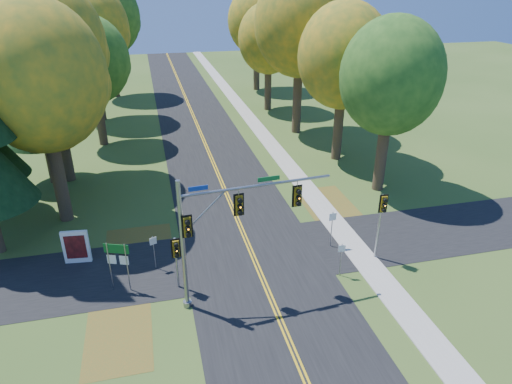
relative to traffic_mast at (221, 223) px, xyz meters
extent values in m
plane|color=#33501C|center=(2.33, 1.55, -4.43)|extent=(160.00, 160.00, 0.00)
cube|color=black|center=(2.33, 1.55, -4.42)|extent=(8.00, 160.00, 0.02)
cube|color=black|center=(2.33, 3.55, -4.42)|extent=(60.00, 6.00, 0.02)
cube|color=gold|center=(2.23, 1.55, -4.40)|extent=(0.10, 160.00, 0.01)
cube|color=gold|center=(2.43, 1.55, -4.40)|extent=(0.10, 160.00, 0.01)
cube|color=#9E998E|center=(8.53, 1.55, -4.40)|extent=(1.60, 160.00, 0.06)
cube|color=brown|center=(-4.17, 5.55, -4.42)|extent=(4.00, 6.00, 0.00)
cube|color=brown|center=(9.13, 7.55, -4.42)|extent=(3.50, 8.00, 0.00)
cube|color=brown|center=(-5.17, -1.45, -4.42)|extent=(3.00, 5.00, 0.00)
cylinder|color=#38281C|center=(-8.87, 10.85, -1.05)|extent=(0.86, 0.86, 6.75)
ellipsoid|color=gold|center=(-8.87, 10.85, 5.12)|extent=(8.00, 8.00, 9.20)
sphere|color=gold|center=(-7.27, 12.05, 4.32)|extent=(4.80, 4.80, 4.80)
sphere|color=gold|center=(-10.27, 10.05, 5.92)|extent=(4.40, 4.40, 4.40)
cylinder|color=#38281C|center=(13.83, 10.25, -1.39)|extent=(0.83, 0.83, 6.08)
ellipsoid|color=#4A7D27|center=(13.83, 10.25, 4.17)|extent=(7.20, 7.20, 8.28)
sphere|color=#4A7D27|center=(15.27, 11.33, 3.45)|extent=(4.32, 4.32, 4.32)
sphere|color=#4A7D27|center=(12.57, 9.53, 4.89)|extent=(3.96, 3.96, 3.96)
cylinder|color=#38281C|center=(-9.47, 17.75, -0.72)|extent=(0.89, 0.89, 7.42)
ellipsoid|color=gold|center=(-9.47, 17.75, 6.01)|extent=(8.60, 8.60, 9.89)
sphere|color=gold|center=(-7.75, 19.04, 5.15)|extent=(5.16, 5.16, 5.16)
sphere|color=gold|center=(-10.97, 16.89, 6.87)|extent=(4.73, 4.73, 4.73)
cylinder|color=#38281C|center=(13.23, 17.05, -1.28)|extent=(0.84, 0.84, 6.30)
ellipsoid|color=gold|center=(13.23, 17.05, 4.53)|extent=(7.60, 7.60, 8.74)
sphere|color=gold|center=(14.75, 18.19, 3.77)|extent=(4.56, 4.56, 4.56)
sphere|color=gold|center=(11.90, 16.29, 5.29)|extent=(4.18, 4.18, 4.18)
cylinder|color=#38281C|center=(-7.27, 25.95, -1.62)|extent=(0.81, 0.81, 5.62)
ellipsoid|color=#4A7D27|center=(-7.27, 25.95, 3.58)|extent=(6.80, 6.80, 7.82)
sphere|color=#4A7D27|center=(-5.91, 26.97, 2.90)|extent=(4.08, 4.08, 4.08)
sphere|color=#4A7D27|center=(-8.46, 25.27, 4.26)|extent=(3.74, 3.74, 3.74)
cylinder|color=#38281C|center=(12.13, 25.15, -0.60)|extent=(0.90, 0.90, 7.65)
ellipsoid|color=gold|center=(12.13, 25.15, 6.30)|extent=(8.80, 8.80, 10.12)
sphere|color=gold|center=(13.89, 26.47, 5.42)|extent=(5.28, 5.28, 5.28)
sphere|color=gold|center=(10.59, 24.27, 7.18)|extent=(4.84, 4.84, 4.84)
cylinder|color=#38281C|center=(-7.87, 34.65, -0.94)|extent=(0.87, 0.87, 6.98)
ellipsoid|color=gold|center=(-7.87, 34.65, 5.42)|extent=(8.20, 8.20, 9.43)
sphere|color=gold|center=(-6.23, 35.88, 4.60)|extent=(4.92, 4.92, 4.92)
sphere|color=gold|center=(-9.30, 33.83, 6.24)|extent=(4.51, 4.51, 4.51)
cylinder|color=#38281C|center=(11.53, 34.35, -1.50)|extent=(0.82, 0.82, 5.85)
ellipsoid|color=gold|center=(11.53, 34.35, 3.87)|extent=(7.00, 7.00, 8.05)
sphere|color=gold|center=(12.93, 35.40, 3.17)|extent=(4.20, 4.20, 4.20)
sphere|color=gold|center=(10.31, 33.65, 4.57)|extent=(3.85, 3.85, 3.85)
cylinder|color=#38281C|center=(-6.67, 45.55, -0.83)|extent=(0.88, 0.88, 7.20)
ellipsoid|color=#4A7D27|center=(-6.67, 45.55, 5.71)|extent=(8.40, 8.40, 9.66)
sphere|color=#4A7D27|center=(-4.99, 46.81, 4.87)|extent=(5.04, 5.04, 5.04)
sphere|color=#4A7D27|center=(-8.14, 44.71, 6.55)|extent=(4.62, 4.62, 4.62)
cylinder|color=#38281C|center=(12.73, 45.05, -1.17)|extent=(0.85, 0.85, 6.53)
ellipsoid|color=gold|center=(12.73, 45.05, 4.83)|extent=(7.80, 7.80, 8.97)
sphere|color=gold|center=(14.29, 46.22, 4.05)|extent=(4.68, 4.68, 4.68)
sphere|color=gold|center=(11.37, 44.27, 5.61)|extent=(4.29, 4.29, 4.29)
cylinder|color=#38281C|center=(-10.67, 17.55, -2.72)|extent=(0.50, 0.50, 3.42)
cone|color=black|center=(-10.67, 17.55, 1.72)|extent=(5.60, 5.60, 5.45)
cone|color=black|center=(-10.67, 17.55, 5.61)|extent=(4.57, 4.57, 5.45)
cylinder|color=gray|center=(-1.87, -0.11, -0.99)|extent=(0.22, 0.22, 6.89)
cylinder|color=gray|center=(-1.87, -0.11, -4.28)|extent=(0.43, 0.43, 0.30)
cylinder|color=gray|center=(1.81, 0.19, 1.67)|extent=(7.37, 0.74, 0.14)
cylinder|color=gray|center=(-0.79, -0.02, 0.69)|extent=(2.22, 0.27, 2.03)
cylinder|color=gray|center=(0.88, 0.12, 1.49)|extent=(0.04, 0.04, 0.35)
cube|color=#72590C|center=(0.88, 0.12, 0.83)|extent=(0.36, 0.32, 0.98)
cube|color=black|center=(0.88, 0.12, 0.83)|extent=(0.51, 0.07, 1.16)
sphere|color=orange|center=(0.90, -0.11, 0.83)|extent=(0.18, 0.18, 0.18)
cylinder|color=black|center=(0.90, -0.11, 1.14)|extent=(0.25, 0.18, 0.24)
cylinder|color=black|center=(0.90, -0.11, 0.83)|extent=(0.25, 0.18, 0.24)
cylinder|color=black|center=(0.90, -0.11, 0.51)|extent=(0.25, 0.18, 0.24)
cylinder|color=gray|center=(3.82, 0.36, 1.49)|extent=(0.04, 0.04, 0.35)
cube|color=#72590C|center=(3.82, 0.36, 0.83)|extent=(0.36, 0.32, 0.98)
cube|color=black|center=(3.82, 0.36, 0.83)|extent=(0.51, 0.07, 1.16)
sphere|color=orange|center=(3.84, 0.13, 0.83)|extent=(0.18, 0.18, 0.18)
cylinder|color=black|center=(3.84, 0.13, 1.14)|extent=(0.25, 0.18, 0.24)
cylinder|color=black|center=(3.84, 0.13, 0.83)|extent=(0.25, 0.18, 0.24)
cylinder|color=black|center=(3.84, 0.13, 0.51)|extent=(0.25, 0.18, 0.24)
cube|color=#72590C|center=(-1.61, -0.24, 0.20)|extent=(0.36, 0.32, 0.98)
cube|color=black|center=(-1.61, -0.24, 0.20)|extent=(0.51, 0.07, 1.16)
sphere|color=orange|center=(-1.59, -0.46, 0.20)|extent=(0.18, 0.18, 0.18)
cylinder|color=black|center=(-1.59, -0.46, 0.51)|extent=(0.25, 0.18, 0.24)
cylinder|color=black|center=(-1.59, -0.46, 0.20)|extent=(0.25, 0.18, 0.24)
cylinder|color=black|center=(-1.59, -0.46, -0.12)|extent=(0.25, 0.18, 0.24)
cube|color=navy|center=(-0.99, -0.04, 1.95)|extent=(0.89, 0.11, 0.22)
cube|color=#0C5926|center=(2.35, 0.24, 1.95)|extent=(1.08, 0.13, 0.22)
cylinder|color=#9A9DA3|center=(9.23, 1.64, -2.37)|extent=(0.11, 0.11, 4.12)
cube|color=#72590C|center=(9.21, 1.43, -0.78)|extent=(0.35, 0.31, 0.94)
cube|color=black|center=(9.21, 1.43, -0.78)|extent=(0.49, 0.08, 1.10)
sphere|color=orange|center=(9.19, 1.22, -0.78)|extent=(0.17, 0.17, 0.17)
cylinder|color=black|center=(9.19, 1.22, -0.48)|extent=(0.24, 0.17, 0.22)
cylinder|color=black|center=(9.19, 1.22, -0.78)|extent=(0.24, 0.17, 0.22)
cylinder|color=black|center=(9.19, 1.22, -1.08)|extent=(0.24, 0.17, 0.22)
cylinder|color=#919399|center=(-2.17, 1.55, -2.92)|extent=(0.11, 0.11, 3.02)
cube|color=#72590C|center=(-2.15, 1.34, -1.88)|extent=(0.35, 0.31, 0.94)
cube|color=black|center=(-2.15, 1.34, -1.88)|extent=(0.49, 0.08, 1.11)
sphere|color=orange|center=(-2.13, 1.12, -1.88)|extent=(0.17, 0.17, 0.17)
cylinder|color=black|center=(-2.13, 1.12, -1.58)|extent=(0.24, 0.17, 0.23)
cylinder|color=black|center=(-2.13, 1.12, -1.88)|extent=(0.24, 0.17, 0.23)
cylinder|color=black|center=(-2.13, 1.12, -2.18)|extent=(0.24, 0.17, 0.23)
cylinder|color=gray|center=(-5.53, 2.21, -3.01)|extent=(0.06, 0.06, 2.83)
cylinder|color=gray|center=(-4.65, 1.88, -3.01)|extent=(0.06, 0.06, 2.83)
cube|color=#0B521B|center=(-5.08, 2.07, -1.93)|extent=(1.25, 0.50, 0.52)
cube|color=silver|center=(-5.08, 2.07, -1.93)|extent=(1.06, 0.41, 0.08)
cube|color=silver|center=(-5.39, 2.19, -2.59)|extent=(0.45, 0.20, 0.52)
cube|color=black|center=(-5.39, 2.19, -2.28)|extent=(0.44, 0.17, 0.09)
cube|color=silver|center=(-4.77, 1.96, -2.59)|extent=(0.45, 0.20, 0.52)
cube|color=black|center=(-4.77, 1.96, -2.28)|extent=(0.44, 0.17, 0.09)
cube|color=white|center=(-7.55, 5.25, -3.41)|extent=(1.49, 0.36, 2.04)
cube|color=maroon|center=(-7.56, 5.13, -3.35)|extent=(1.13, 0.15, 1.47)
cube|color=white|center=(-8.11, 5.31, -4.26)|extent=(0.10, 0.10, 0.34)
cube|color=white|center=(-6.99, 5.18, -4.26)|extent=(0.10, 0.10, 0.34)
cylinder|color=gray|center=(7.17, 3.40, -3.25)|extent=(0.05, 0.05, 2.37)
cube|color=white|center=(7.17, 3.38, -2.38)|extent=(0.45, 0.06, 0.48)
cylinder|color=gray|center=(6.53, 0.50, -3.42)|extent=(0.05, 0.05, 2.02)
cube|color=white|center=(6.53, 0.48, -2.68)|extent=(0.39, 0.08, 0.41)
cylinder|color=gray|center=(-3.27, 3.55, -3.38)|extent=(0.05, 0.05, 2.10)
cube|color=silver|center=(-3.26, 3.53, -2.62)|extent=(0.39, 0.17, 0.43)
camera|label=1|loc=(-2.83, -18.50, 10.58)|focal=32.00mm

